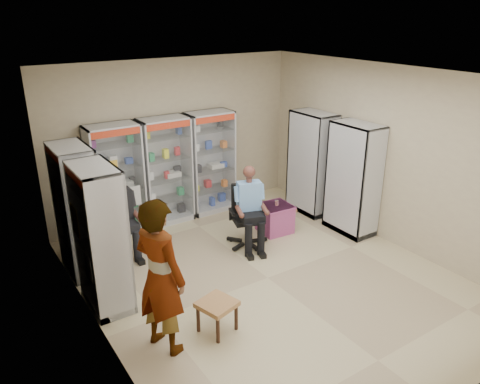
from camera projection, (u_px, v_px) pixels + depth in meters
floor at (268, 278)px, 7.10m from camera, size 6.00×6.00×0.00m
room_shell at (271, 153)px, 6.38m from camera, size 5.02×6.02×3.01m
cabinet_back_left at (116, 181)px, 8.18m from camera, size 0.90×0.50×2.00m
cabinet_back_mid at (166, 171)px, 8.67m from camera, size 0.90×0.50×2.00m
cabinet_back_right at (210, 162)px, 9.16m from camera, size 0.90×0.50×2.00m
cabinet_right_far at (312, 163)px, 9.12m from camera, size 0.90×0.50×2.00m
cabinet_right_near at (353, 179)px, 8.26m from camera, size 0.90×0.50×2.00m
cabinet_left_far at (77, 210)px, 6.98m from camera, size 0.90×0.50×2.00m
cabinet_left_near at (101, 239)px, 6.13m from camera, size 0.90×0.50×2.00m
wooden_chair at (120, 227)px, 7.68m from camera, size 0.42×0.42×0.94m
seated_customer at (120, 217)px, 7.57m from camera, size 0.44×0.60×1.34m
office_chair at (247, 216)px, 7.93m from camera, size 0.73×0.73×1.06m
seated_shopkeeper at (249, 209)px, 7.84m from camera, size 0.61×0.73×1.35m
pink_trunk at (275, 218)px, 8.49m from camera, size 0.58×0.56×0.52m
tea_glass at (277, 203)px, 8.38m from camera, size 0.07×0.07×0.09m
woven_stool_a at (283, 219)px, 8.64m from camera, size 0.45×0.45×0.38m
woven_stool_b at (217, 316)px, 5.87m from camera, size 0.52×0.52×0.42m
standing_man at (160, 277)px, 5.33m from camera, size 0.67×0.82×1.92m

